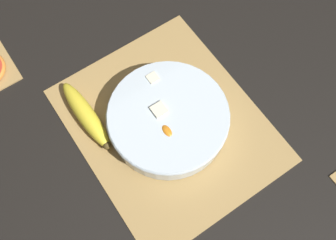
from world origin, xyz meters
The scene contains 4 objects.
ground_plane centered at (0.00, 0.00, 0.00)m, with size 6.00×6.00×0.00m, color black.
bamboo_mat_center centered at (0.00, 0.00, 0.00)m, with size 0.45×0.37×0.01m.
fruit_salad_bowl centered at (0.00, 0.00, 0.04)m, with size 0.25×0.25×0.06m.
whole_banana centered at (0.11, 0.14, 0.03)m, with size 0.18×0.04×0.04m.
Camera 1 is at (-0.27, 0.18, 0.78)m, focal length 42.00 mm.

